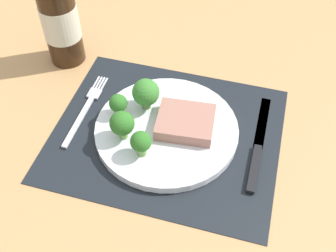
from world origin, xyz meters
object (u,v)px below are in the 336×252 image
fork (86,109)px  steak (185,122)px  plate (167,130)px  wine_bottle (59,15)px  knife (258,149)px

fork → steak: bearing=-3.2°
plate → steak: 3.95cm
fork → wine_bottle: wine_bottle is taller
fork → wine_bottle: bearing=123.6°
plate → fork: size_ratio=1.37×
plate → wine_bottle: wine_bottle is taller
fork → wine_bottle: size_ratio=0.65×
knife → fork: bearing=177.2°
plate → knife: plate is taller
steak → knife: size_ratio=0.44×
fork → knife: bearing=-3.9°
steak → wine_bottle: bearing=154.9°
steak → plate: bearing=-160.7°
knife → wine_bottle: bearing=160.1°
plate → wine_bottle: size_ratio=0.89×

